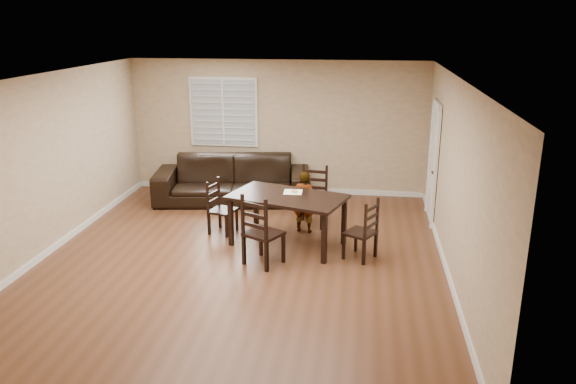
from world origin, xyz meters
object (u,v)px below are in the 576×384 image
object	(u,v)px
chair_near	(314,197)
sofa	(233,180)
chair_right	(367,233)
chair_left	(217,208)
child	(304,202)
chair_far	(258,235)
dining_table	(288,201)
donut	(294,191)

from	to	relation	value
chair_near	sofa	xyz separation A→B (m)	(-1.69, 1.01, -0.03)
chair_right	chair_left	bearing A→B (deg)	-79.93
chair_left	child	world-z (taller)	child
chair_far	chair_right	size ratio (longest dim) A/B	1.16
dining_table	chair_right	distance (m)	1.36
chair_right	dining_table	bearing A→B (deg)	-80.46
donut	sofa	distance (m)	2.42
donut	sofa	bearing A→B (deg)	127.51
chair_far	chair_right	world-z (taller)	chair_far
chair_left	sofa	xyz separation A→B (m)	(-0.12, 1.67, 0.03)
chair_right	child	xyz separation A→B (m)	(-1.05, 1.03, 0.10)
child	sofa	xyz separation A→B (m)	(-1.57, 1.47, -0.09)
chair_left	donut	distance (m)	1.42
chair_left	sofa	distance (m)	1.68
chair_near	chair_far	bearing A→B (deg)	-101.08
chair_far	chair_left	world-z (taller)	chair_far
sofa	child	bearing A→B (deg)	-51.17
chair_right	sofa	size ratio (longest dim) A/B	0.31
chair_right	donut	distance (m)	1.38
chair_far	donut	bearing A→B (deg)	-81.77
chair_left	donut	size ratio (longest dim) A/B	9.01
child	chair_left	bearing A→B (deg)	17.38
dining_table	sofa	xyz separation A→B (m)	(-1.37, 2.08, -0.30)
chair_near	chair_right	xyz separation A→B (m)	(0.93, -1.49, -0.04)
child	donut	distance (m)	0.54
child	donut	size ratio (longest dim) A/B	10.44
chair_far	chair_right	distance (m)	1.63
chair_left	donut	xyz separation A→B (m)	(1.34, -0.22, 0.43)
dining_table	chair_left	world-z (taller)	chair_left
chair_right	donut	world-z (taller)	chair_right
chair_near	donut	distance (m)	0.99
chair_left	child	xyz separation A→B (m)	(1.45, 0.20, 0.11)
chair_left	donut	world-z (taller)	chair_left
chair_near	chair_far	size ratio (longest dim) A/B	0.95
chair_far	child	bearing A→B (deg)	-80.31
dining_table	sofa	size ratio (longest dim) A/B	0.66
chair_far	dining_table	bearing A→B (deg)	-80.92
chair_left	chair_right	distance (m)	2.64
dining_table	chair_far	xyz separation A→B (m)	(-0.31, -0.88, -0.24)
chair_far	child	world-z (taller)	chair_far
chair_left	donut	bearing A→B (deg)	-83.31
child	donut	bearing A→B (deg)	84.34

